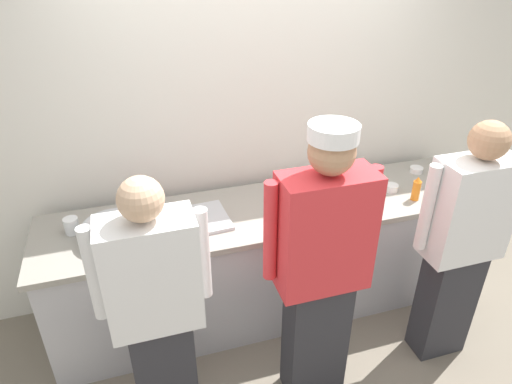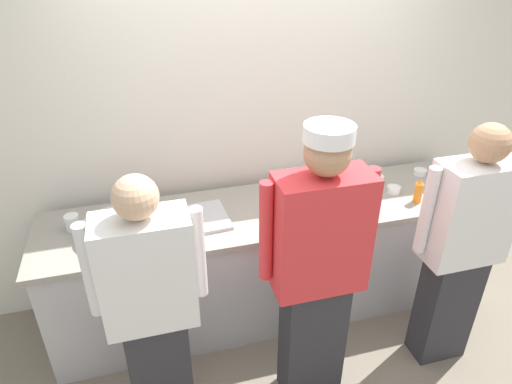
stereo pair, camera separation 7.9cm
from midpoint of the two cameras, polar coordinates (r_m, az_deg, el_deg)
ground_plane at (r=3.39m, az=3.44°, el=-18.10°), size 9.00×9.00×0.00m
wall_back at (r=3.31m, az=-1.11°, el=9.55°), size 4.90×0.10×2.74m
prep_counter at (r=3.35m, az=1.40°, el=-8.37°), size 3.12×0.72×0.88m
chef_near_left at (r=2.44m, az=-13.26°, el=-14.19°), size 0.59×0.24×1.61m
chef_center at (r=2.50m, az=7.26°, el=-9.36°), size 0.63×0.24×1.76m
chef_far_right at (r=3.02m, az=23.60°, el=-5.87°), size 0.61×0.24×1.66m
plate_stack_front at (r=3.30m, az=5.90°, el=0.49°), size 0.20×0.20×0.05m
mixing_bowl_steel at (r=2.91m, az=-18.10°, el=-4.68°), size 0.37×0.37×0.10m
sheet_tray at (r=2.97m, az=-8.58°, el=-3.58°), size 0.46×0.39×0.02m
squeeze_bottle_primary at (r=3.07m, az=-14.65°, el=-1.16°), size 0.06×0.06×0.21m
squeeze_bottle_secondary at (r=3.33m, az=18.82°, el=0.37°), size 0.06×0.06×0.18m
ramekin_yellow_sauce at (r=3.53m, az=13.97°, el=1.85°), size 0.10×0.10×0.05m
ramekin_green_sauce at (r=3.75m, az=18.89°, el=2.69°), size 0.10×0.10×0.04m
ramekin_orange_sauce at (r=3.05m, az=7.19°, el=-2.29°), size 0.10×0.10×0.04m
ramekin_red_sauce at (r=3.42m, az=15.98°, el=0.56°), size 0.10×0.10×0.05m
deli_cup at (r=3.06m, az=-22.79°, el=-3.92°), size 0.09×0.09×0.10m
chefs_knife at (r=3.31m, az=11.66°, el=-0.29°), size 0.27×0.03×0.02m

